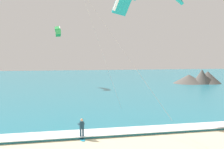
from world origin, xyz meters
TOP-DOWN VIEW (x-y plane):
  - sea at (0.00, 74.28)m, footprint 200.00×120.00m
  - surf_foam at (0.00, 15.28)m, footprint 200.00×2.30m
  - surfboard at (-3.50, 14.30)m, footprint 0.60×1.44m
  - kitesurfer at (-3.50, 14.32)m, footprint 0.55×0.56m
  - kite_distant at (-4.30, 53.54)m, footprint 1.42×6.00m
  - headland_right at (30.17, 53.87)m, footprint 12.37×8.91m

SIDE VIEW (x-z plane):
  - surfboard at x=-3.50m, z-range -0.02..0.07m
  - sea at x=0.00m, z-range 0.00..0.20m
  - surf_foam at x=0.00m, z-range 0.20..0.24m
  - kitesurfer at x=-3.50m, z-range 0.10..1.79m
  - headland_right at x=30.17m, z-range -0.37..3.38m
  - kite_distant at x=-4.30m, z-range 11.60..13.73m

